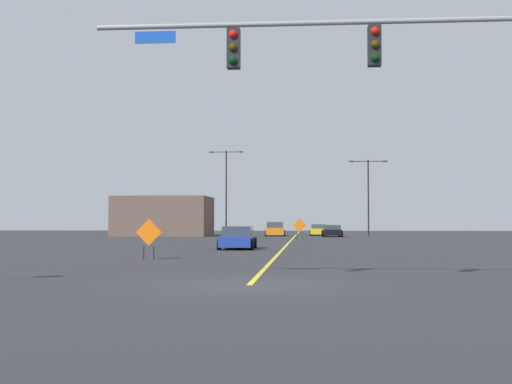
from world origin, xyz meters
TOP-DOWN VIEW (x-y plane):
  - ground at (0.00, 0.00)m, footprint 189.82×189.82m
  - road_centre_stripe at (0.00, 52.73)m, footprint 0.16×105.46m
  - traffic_signal_assembly at (3.37, -0.01)m, footprint 11.17×0.44m
  - street_lamp_far_right at (7.80, 54.95)m, footprint 4.02×0.24m
  - street_lamp_mid_left at (-7.81, 58.68)m, footprint 3.81×0.24m
  - construction_sign_median_far at (0.71, 41.85)m, footprint 1.19×0.11m
  - construction_sign_left_lane at (-5.35, 11.24)m, footprint 1.16×0.14m
  - car_yellow_near at (2.67, 59.50)m, footprint 2.20×4.53m
  - car_black_mid at (3.90, 53.67)m, footprint 2.14×4.21m
  - car_blue_distant at (-2.68, 22.59)m, footprint 2.12×4.56m
  - car_orange_approaching at (-2.16, 56.38)m, footprint 2.29×4.06m
  - roadside_building_west at (-14.32, 55.69)m, footprint 10.04×7.72m

SIDE VIEW (x-z plane):
  - ground at x=0.00m, z-range 0.00..0.00m
  - road_centre_stripe at x=0.00m, z-range 0.00..0.01m
  - car_black_mid at x=3.90m, z-range -0.03..1.19m
  - car_yellow_near at x=2.67m, z-range -0.02..1.24m
  - car_blue_distant at x=-2.68m, z-range -0.03..1.32m
  - car_orange_approaching at x=-2.16m, z-range -0.06..1.46m
  - construction_sign_left_lane at x=-5.35m, z-range 0.21..1.97m
  - construction_sign_median_far at x=0.71m, z-range 0.24..2.12m
  - roadside_building_west at x=-14.32m, z-range 0.00..4.28m
  - street_lamp_far_right at x=7.80m, z-range 0.79..8.90m
  - traffic_signal_assembly at x=3.37m, z-range 1.83..9.13m
  - street_lamp_mid_left at x=-7.81m, z-range 0.80..10.40m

